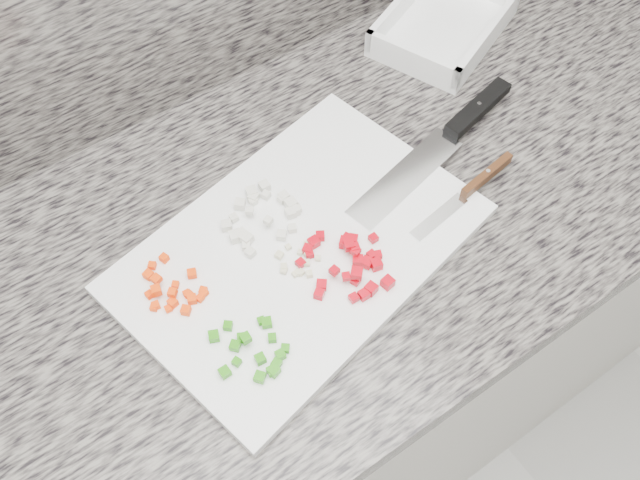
# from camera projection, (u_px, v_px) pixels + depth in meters

# --- Properties ---
(cabinet) EXTENTS (3.92, 0.62, 0.86)m
(cabinet) POSITION_uv_depth(u_px,v_px,m) (272.00, 381.00, 1.35)
(cabinet) COLOR silver
(cabinet) RESTS_ON ground
(countertop) EXTENTS (3.96, 0.64, 0.04)m
(countertop) POSITION_uv_depth(u_px,v_px,m) (254.00, 257.00, 0.97)
(countertop) COLOR #68625B
(countertop) RESTS_ON cabinet
(cutting_board) EXTENTS (0.52, 0.40, 0.02)m
(cutting_board) POSITION_uv_depth(u_px,v_px,m) (299.00, 248.00, 0.95)
(cutting_board) COLOR white
(cutting_board) RESTS_ON countertop
(carrot_pile) EXTENTS (0.08, 0.10, 0.02)m
(carrot_pile) POSITION_uv_depth(u_px,v_px,m) (173.00, 290.00, 0.89)
(carrot_pile) COLOR #FF3F05
(carrot_pile) RESTS_ON cutting_board
(onion_pile) EXTENTS (0.11, 0.10, 0.02)m
(onion_pile) POSITION_uv_depth(u_px,v_px,m) (262.00, 214.00, 0.96)
(onion_pile) COLOR silver
(onion_pile) RESTS_ON cutting_board
(green_pepper_pile) EXTENTS (0.09, 0.10, 0.02)m
(green_pepper_pile) POSITION_uv_depth(u_px,v_px,m) (253.00, 350.00, 0.85)
(green_pepper_pile) COLOR #26850C
(green_pepper_pile) RESTS_ON cutting_board
(red_pepper_pile) EXTENTS (0.12, 0.12, 0.02)m
(red_pepper_pile) POSITION_uv_depth(u_px,v_px,m) (350.00, 263.00, 0.91)
(red_pepper_pile) COLOR #BC0210
(red_pepper_pile) RESTS_ON cutting_board
(garlic_pile) EXTENTS (0.06, 0.06, 0.01)m
(garlic_pile) POSITION_uv_depth(u_px,v_px,m) (298.00, 262.00, 0.92)
(garlic_pile) COLOR beige
(garlic_pile) RESTS_ON cutting_board
(chef_knife) EXTENTS (0.34, 0.11, 0.02)m
(chef_knife) POSITION_uv_depth(u_px,v_px,m) (454.00, 131.00, 1.04)
(chef_knife) COLOR white
(chef_knife) RESTS_ON cutting_board
(paring_knife) EXTENTS (0.20, 0.04, 0.02)m
(paring_knife) POSITION_uv_depth(u_px,v_px,m) (475.00, 186.00, 0.98)
(paring_knife) COLOR white
(paring_knife) RESTS_ON cutting_board
(tray) EXTENTS (0.28, 0.24, 0.05)m
(tray) POSITION_uv_depth(u_px,v_px,m) (443.00, 26.00, 1.17)
(tray) COLOR white
(tray) RESTS_ON countertop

